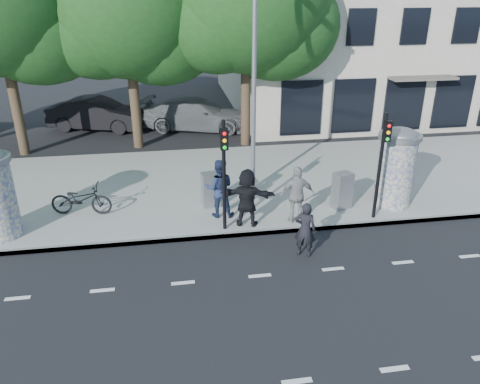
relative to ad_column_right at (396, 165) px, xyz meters
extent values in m
plane|color=black|center=(-5.20, -4.70, -1.54)|extent=(120.00, 120.00, 0.00)
cube|color=gray|center=(-5.20, 2.80, -1.46)|extent=(40.00, 8.00, 0.15)
cube|color=slate|center=(-5.20, -1.15, -1.46)|extent=(40.00, 0.10, 0.16)
cube|color=silver|center=(-5.20, -6.90, -1.53)|extent=(32.00, 0.12, 0.01)
cube|color=silver|center=(-5.20, -3.30, -1.53)|extent=(32.00, 0.12, 0.01)
cylinder|color=beige|center=(0.00, 0.00, -0.24)|extent=(1.20, 1.20, 2.30)
cylinder|color=slate|center=(0.00, 0.00, 0.99)|extent=(1.36, 1.36, 0.16)
ellipsoid|color=slate|center=(0.00, 0.00, 1.07)|extent=(1.10, 1.10, 0.38)
cylinder|color=black|center=(-5.80, -0.85, 0.31)|extent=(0.11, 0.11, 3.40)
cube|color=black|center=(-5.80, -1.03, 1.51)|extent=(0.22, 0.14, 0.62)
cylinder|color=black|center=(-1.00, -0.85, 0.31)|extent=(0.11, 0.11, 3.40)
cube|color=black|center=(-1.00, -1.03, 1.51)|extent=(0.22, 0.14, 0.62)
cylinder|color=slate|center=(-4.40, 2.00, 2.61)|extent=(0.16, 0.16, 8.00)
cylinder|color=#38281C|center=(-13.70, 7.80, 0.82)|extent=(0.44, 0.44, 4.73)
cylinder|color=#38281C|center=(-8.70, 8.00, 0.67)|extent=(0.44, 0.44, 4.41)
ellipsoid|color=#183F17|center=(-8.70, 8.00, 4.54)|extent=(6.80, 6.80, 5.78)
cylinder|color=#38281C|center=(-3.70, 7.60, 0.76)|extent=(0.44, 0.44, 4.59)
ellipsoid|color=#183F17|center=(-3.70, 7.60, 4.79)|extent=(7.00, 7.00, 5.95)
cube|color=#AFA392|center=(6.80, 15.30, 4.46)|extent=(20.00, 15.00, 12.00)
cube|color=black|center=(6.80, 7.75, 0.06)|extent=(18.00, 0.10, 2.60)
cube|color=#59544C|center=(4.80, 7.40, 1.36)|extent=(3.20, 0.90, 0.12)
cube|color=#194C8C|center=(-2.70, 7.75, 1.66)|extent=(1.60, 0.06, 0.30)
imported|color=#1D2948|center=(-5.84, 0.06, -0.44)|extent=(1.02, 0.85, 1.90)
imported|color=gray|center=(-3.54, -0.77, -0.47)|extent=(1.08, 0.62, 1.84)
imported|color=black|center=(-5.09, -0.71, -0.47)|extent=(1.80, 1.03, 1.83)
imported|color=black|center=(-3.78, -2.47, -0.73)|extent=(0.70, 0.60, 1.61)
imported|color=black|center=(-10.22, 0.88, -0.87)|extent=(1.01, 2.04, 1.03)
cube|color=gray|center=(-6.05, 0.79, -0.80)|extent=(0.62, 0.48, 1.18)
cube|color=gray|center=(-1.79, -0.02, -0.77)|extent=(0.69, 0.59, 1.23)
imported|color=black|center=(-10.84, 11.24, -0.71)|extent=(3.19, 5.29, 1.65)
imported|color=#5C6063|center=(-5.76, 10.49, -0.73)|extent=(3.66, 5.97, 1.62)
camera|label=1|loc=(-7.35, -13.35, 5.45)|focal=35.00mm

